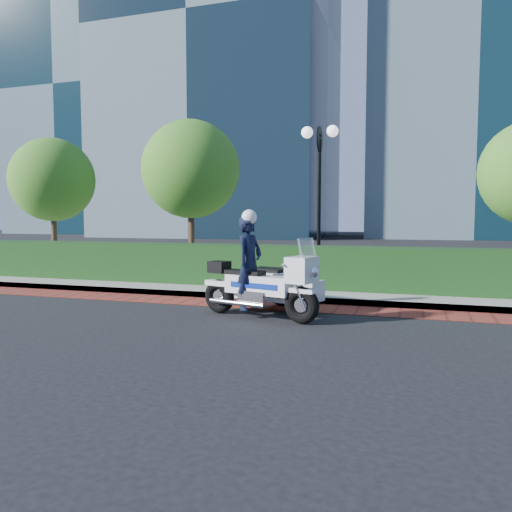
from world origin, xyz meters
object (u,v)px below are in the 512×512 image
(tree_b, at_px, (191,169))
(tree_a, at_px, (53,180))
(police_motorcycle, at_px, (264,279))
(lamppost, at_px, (319,178))

(tree_b, bearing_deg, tree_a, 180.00)
(tree_a, distance_m, tree_b, 5.50)
(tree_b, xyz_separation_m, police_motorcycle, (4.35, -5.96, -2.75))
(tree_a, relative_size, tree_b, 0.94)
(tree_a, bearing_deg, lamppost, -7.41)
(lamppost, relative_size, police_motorcycle, 1.73)
(tree_a, relative_size, police_motorcycle, 1.88)
(tree_a, height_order, police_motorcycle, tree_a)
(lamppost, xyz_separation_m, tree_a, (-10.00, 1.30, 0.26))
(police_motorcycle, bearing_deg, tree_a, 164.36)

